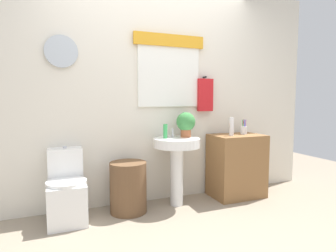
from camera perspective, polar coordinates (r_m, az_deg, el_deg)
The scene contains 11 objects.
ground_plane at distance 2.58m, azimuth 5.29°, elevation -22.52°, with size 8.00×8.00×0.00m, color gray.
back_wall at distance 3.35m, azimuth -3.44°, elevation 7.04°, with size 4.40×0.18×2.60m.
toilet at distance 3.06m, azimuth -19.92°, elevation -12.61°, with size 0.38×0.51×0.73m.
laundry_hamper at distance 3.11m, azimuth -8.07°, elevation -12.21°, with size 0.39×0.39×0.54m, color brown.
pedestal_sink at distance 3.20m, azimuth 1.79°, elevation -5.80°, with size 0.53×0.53×0.77m.
faucet at distance 3.27m, azimuth 0.97°, elevation -1.37°, with size 0.03×0.03×0.10m, color silver.
wooden_cabinet at distance 3.64m, azimuth 13.75°, elevation -7.81°, with size 0.64×0.44×0.78m, color olive.
soap_bottle at distance 3.16m, azimuth -0.55°, elevation -1.06°, with size 0.05×0.05×0.16m, color green.
potted_plant at distance 3.27m, azimuth 3.64°, elevation 0.63°, with size 0.22×0.22×0.29m.
lotion_bottle at distance 3.46m, azimuth 12.81°, elevation -0.12°, with size 0.05×0.05×0.22m, color white.
toothbrush_cup at distance 3.65m, azimuth 15.15°, elevation -0.77°, with size 0.08×0.08×0.19m.
Camera 1 is at (-1.04, -2.03, 1.21)m, focal length 29.98 mm.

